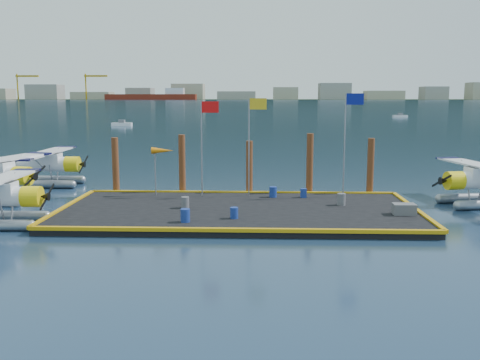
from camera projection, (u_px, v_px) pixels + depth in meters
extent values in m
plane|color=#162843|center=(239.00, 215.00, 30.55)|extent=(4000.00, 4000.00, 0.00)
cube|color=black|center=(239.00, 212.00, 30.52)|extent=(20.00, 10.00, 0.40)
cube|color=black|center=(260.00, 99.00, 1116.25)|extent=(3000.00, 500.00, 0.30)
cube|color=#5D1D0D|center=(151.00, 97.00, 885.41)|extent=(150.00, 22.00, 10.00)
cube|color=white|center=(175.00, 92.00, 882.52)|extent=(30.00, 16.00, 12.00)
cylinder|color=#C18D0B|center=(18.00, 87.00, 926.03)|extent=(2.40, 2.40, 44.00)
cylinder|color=#C18D0B|center=(86.00, 87.00, 921.59)|extent=(2.40, 2.40, 44.00)
cube|color=black|center=(260.00, 52.00, 1393.57)|extent=(2200.00, 500.00, 240.00)
cone|color=black|center=(137.00, 98.00, 1524.01)|extent=(1400.00, 1400.00, 520.00)
cone|color=black|center=(243.00, 98.00, 1562.24)|extent=(1300.00, 1300.00, 430.00)
cone|color=black|center=(389.00, 98.00, 1448.72)|extent=(1100.00, 1100.00, 360.00)
cone|color=slate|center=(444.00, 97.00, 2174.14)|extent=(1300.00, 1300.00, 560.00)
cube|color=black|center=(0.00, 187.00, 27.73)|extent=(1.36, 1.03, 0.52)
cylinder|color=yellow|center=(32.00, 197.00, 27.79)|extent=(0.98, 1.13, 1.10)
cube|color=black|center=(47.00, 197.00, 27.79)|extent=(0.12, 2.11, 1.06)
cube|color=#0B0A35|center=(26.00, 170.00, 31.71)|extent=(1.45, 0.89, 0.12)
cylinder|color=yellow|center=(22.00, 176.00, 33.85)|extent=(1.31, 1.43, 1.21)
cube|color=black|center=(34.00, 177.00, 33.60)|extent=(0.63, 2.27, 1.17)
cube|color=#0B0A35|center=(39.00, 154.00, 38.55)|extent=(1.75, 1.30, 0.14)
cylinder|color=gray|center=(42.00, 179.00, 41.57)|extent=(6.23, 0.64, 0.60)
cylinder|color=gray|center=(31.00, 184.00, 39.39)|extent=(6.23, 0.64, 0.60)
cylinder|color=white|center=(38.00, 164.00, 40.26)|extent=(4.67, 1.13, 1.10)
cube|color=white|center=(46.00, 159.00, 40.19)|extent=(2.22, 1.12, 0.90)
cube|color=black|center=(50.00, 157.00, 40.15)|extent=(1.41, 1.06, 0.55)
cylinder|color=yellow|center=(72.00, 164.00, 40.18)|extent=(1.01, 1.17, 1.16)
cube|color=black|center=(84.00, 164.00, 40.16)|extent=(0.07, 2.23, 1.13)
cube|color=white|center=(45.00, 153.00, 40.11)|extent=(1.56, 9.04, 0.12)
cube|color=#0B0A35|center=(66.00, 147.00, 44.37)|extent=(1.51, 0.91, 0.13)
cube|color=#0B0A35|center=(20.00, 160.00, 35.85)|extent=(1.51, 0.91, 0.13)
cube|color=black|center=(480.00, 171.00, 32.83)|extent=(1.54, 1.26, 0.54)
cylinder|color=yellow|center=(454.00, 181.00, 32.67)|extent=(1.17, 1.30, 1.14)
cube|color=black|center=(442.00, 181.00, 32.55)|extent=(0.46, 2.16, 1.10)
cube|color=#0B0A35|center=(449.00, 159.00, 36.94)|extent=(1.61, 1.14, 0.13)
cylinder|color=#56555A|center=(185.00, 202.00, 30.51)|extent=(0.46, 0.46, 0.65)
cylinder|color=navy|center=(234.00, 213.00, 27.92)|extent=(0.42, 0.42, 0.59)
cylinder|color=#56555A|center=(341.00, 199.00, 31.30)|extent=(0.49, 0.49, 0.69)
cylinder|color=navy|center=(185.00, 215.00, 27.12)|extent=(0.48, 0.48, 0.68)
cylinder|color=navy|center=(304.00, 193.00, 33.67)|extent=(0.40, 0.40, 0.57)
cylinder|color=navy|center=(273.00, 192.00, 33.77)|extent=(0.47, 0.47, 0.67)
cube|color=#56555A|center=(404.00, 209.00, 28.83)|extent=(1.19, 0.79, 0.59)
cylinder|color=gray|center=(202.00, 149.00, 33.86)|extent=(0.08, 0.08, 6.00)
cube|color=red|center=(210.00, 107.00, 33.43)|extent=(1.10, 0.03, 0.70)
cylinder|color=gray|center=(249.00, 148.00, 33.74)|extent=(0.08, 0.08, 6.20)
cube|color=gold|center=(258.00, 104.00, 33.29)|extent=(1.10, 0.03, 0.70)
cylinder|color=gray|center=(344.00, 146.00, 33.49)|extent=(0.08, 0.08, 6.50)
cube|color=navy|center=(355.00, 99.00, 33.02)|extent=(1.10, 0.03, 0.70)
cylinder|color=gray|center=(155.00, 172.00, 34.21)|extent=(0.07, 0.07, 3.00)
cone|color=orange|center=(163.00, 151.00, 33.97)|extent=(1.40, 0.44, 0.44)
cylinder|color=#4F2E16|center=(116.00, 167.00, 35.88)|extent=(0.44, 0.44, 4.00)
cylinder|color=#4F2E16|center=(182.00, 166.00, 35.70)|extent=(0.44, 0.44, 4.20)
cylinder|color=#4F2E16|center=(249.00, 169.00, 35.57)|extent=(0.44, 0.44, 3.80)
cylinder|color=#4F2E16|center=(310.00, 166.00, 35.38)|extent=(0.44, 0.44, 4.30)
cylinder|color=#4F2E16|center=(370.00, 168.00, 35.25)|extent=(0.44, 0.44, 4.00)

